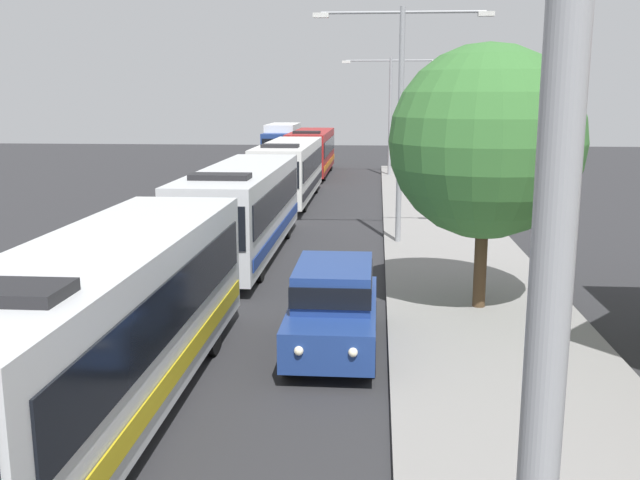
{
  "coord_description": "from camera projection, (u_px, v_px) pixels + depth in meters",
  "views": [
    {
      "loc": [
        3.3,
        0.05,
        5.46
      ],
      "look_at": [
        1.99,
        16.2,
        2.16
      ],
      "focal_mm": 39.88,
      "sensor_mm": 36.0,
      "label": 1
    }
  ],
  "objects": [
    {
      "name": "streetlamp_far",
      "position": [
        390.0,
        103.0,
        47.68
      ],
      "size": [
        6.52,
        0.28,
        7.8
      ],
      "color": "gray",
      "rests_on": "sidewalk"
    },
    {
      "name": "roadside_tree",
      "position": [
        486.0,
        142.0,
        17.42
      ],
      "size": [
        4.78,
        4.78,
        6.59
      ],
      "color": "#4C3823",
      "rests_on": "sidewalk"
    },
    {
      "name": "bus_second_in_line",
      "position": [
        243.0,
        207.0,
        24.41
      ],
      "size": [
        2.58,
        11.29,
        3.21
      ],
      "color": "silver",
      "rests_on": "ground_plane"
    },
    {
      "name": "bus_fourth_in_line",
      "position": [
        311.0,
        151.0,
        49.4
      ],
      "size": [
        2.58,
        10.91,
        3.21
      ],
      "color": "maroon",
      "rests_on": "ground_plane"
    },
    {
      "name": "box_truck_oncoming",
      "position": [
        282.0,
        142.0,
        58.68
      ],
      "size": [
        2.35,
        7.78,
        3.15
      ],
      "color": "navy",
      "rests_on": "ground_plane"
    },
    {
      "name": "streetlamp_near",
      "position": [
        557.0,
        193.0,
        3.16
      ],
      "size": [
        5.41,
        0.28,
        8.0
      ],
      "color": "gray",
      "rests_on": "sidewalk"
    },
    {
      "name": "white_suv",
      "position": [
        334.0,
        304.0,
        15.4
      ],
      "size": [
        1.86,
        4.59,
        1.9
      ],
      "color": "navy",
      "rests_on": "ground_plane"
    },
    {
      "name": "bus_lead",
      "position": [
        104.0,
        321.0,
        12.09
      ],
      "size": [
        2.58,
        11.0,
        3.21
      ],
      "color": "silver",
      "rests_on": "ground_plane"
    },
    {
      "name": "bus_middle",
      "position": [
        289.0,
        169.0,
        37.16
      ],
      "size": [
        2.58,
        11.42,
        3.21
      ],
      "color": "silver",
      "rests_on": "ground_plane"
    },
    {
      "name": "streetlamp_mid",
      "position": [
        401.0,
        100.0,
        25.36
      ],
      "size": [
        6.3,
        0.28,
        8.36
      ],
      "color": "gray",
      "rests_on": "sidewalk"
    }
  ]
}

